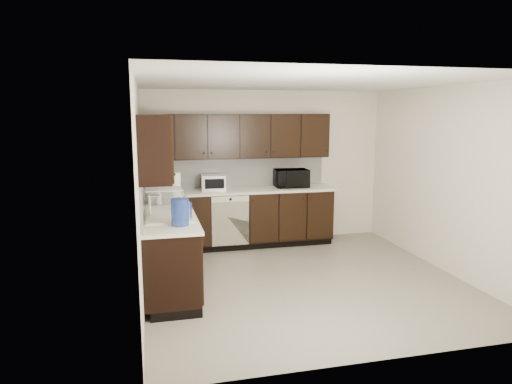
# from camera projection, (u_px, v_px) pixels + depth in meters

# --- Properties ---
(floor) EXTENTS (4.00, 4.00, 0.00)m
(floor) POSITION_uv_depth(u_px,v_px,m) (303.00, 280.00, 5.90)
(floor) COLOR gray
(floor) RESTS_ON ground
(ceiling) EXTENTS (4.00, 4.00, 0.00)m
(ceiling) POSITION_uv_depth(u_px,v_px,m) (307.00, 82.00, 5.47)
(ceiling) COLOR white
(ceiling) RESTS_ON wall_back
(wall_back) EXTENTS (4.00, 0.02, 2.50)m
(wall_back) POSITION_uv_depth(u_px,v_px,m) (265.00, 167.00, 7.60)
(wall_back) COLOR beige
(wall_back) RESTS_ON floor
(wall_left) EXTENTS (0.02, 4.00, 2.50)m
(wall_left) POSITION_uv_depth(u_px,v_px,m) (140.00, 191.00, 5.23)
(wall_left) COLOR beige
(wall_left) RESTS_ON floor
(wall_right) EXTENTS (0.02, 4.00, 2.50)m
(wall_right) POSITION_uv_depth(u_px,v_px,m) (446.00, 180.00, 6.14)
(wall_right) COLOR beige
(wall_right) RESTS_ON floor
(wall_front) EXTENTS (4.00, 0.02, 2.50)m
(wall_front) POSITION_uv_depth(u_px,v_px,m) (386.00, 222.00, 3.77)
(wall_front) COLOR beige
(wall_front) RESTS_ON floor
(lower_cabinets) EXTENTS (3.00, 2.80, 0.90)m
(lower_cabinets) POSITION_uv_depth(u_px,v_px,m) (214.00, 232.00, 6.66)
(lower_cabinets) COLOR black
(lower_cabinets) RESTS_ON floor
(countertop) EXTENTS (3.03, 2.83, 0.04)m
(countertop) POSITION_uv_depth(u_px,v_px,m) (213.00, 198.00, 6.57)
(countertop) COLOR silver
(countertop) RESTS_ON lower_cabinets
(backsplash) EXTENTS (3.00, 2.80, 0.48)m
(backsplash) POSITION_uv_depth(u_px,v_px,m) (196.00, 179.00, 6.68)
(backsplash) COLOR silver
(backsplash) RESTS_ON countertop
(upper_cabinets) EXTENTS (3.00, 2.80, 0.70)m
(upper_cabinets) POSITION_uv_depth(u_px,v_px,m) (204.00, 139.00, 6.50)
(upper_cabinets) COLOR black
(upper_cabinets) RESTS_ON wall_back
(dishwasher) EXTENTS (0.58, 0.04, 0.78)m
(dishwasher) POSITION_uv_depth(u_px,v_px,m) (230.00, 218.00, 7.00)
(dishwasher) COLOR beige
(dishwasher) RESTS_ON lower_cabinets
(sink) EXTENTS (0.54, 0.82, 0.42)m
(sink) POSITION_uv_depth(u_px,v_px,m) (169.00, 221.00, 5.35)
(sink) COLOR beige
(sink) RESTS_ON countertop
(microwave) EXTENTS (0.54, 0.38, 0.29)m
(microwave) POSITION_uv_depth(u_px,v_px,m) (291.00, 178.00, 7.42)
(microwave) COLOR black
(microwave) RESTS_ON countertop
(soap_bottle_a) EXTENTS (0.13, 0.13, 0.22)m
(soap_bottle_a) POSITION_uv_depth(u_px,v_px,m) (181.00, 202.00, 5.61)
(soap_bottle_a) COLOR gray
(soap_bottle_a) RESTS_ON countertop
(soap_bottle_b) EXTENTS (0.08, 0.08, 0.22)m
(soap_bottle_b) POSITION_uv_depth(u_px,v_px,m) (159.00, 197.00, 5.99)
(soap_bottle_b) COLOR gray
(soap_bottle_b) RESTS_ON countertop
(toaster_oven) EXTENTS (0.39, 0.30, 0.23)m
(toaster_oven) POSITION_uv_depth(u_px,v_px,m) (213.00, 182.00, 7.17)
(toaster_oven) COLOR #BCBCBE
(toaster_oven) RESTS_ON countertop
(storage_bin) EXTENTS (0.50, 0.39, 0.18)m
(storage_bin) POSITION_uv_depth(u_px,v_px,m) (164.00, 196.00, 6.16)
(storage_bin) COLOR silver
(storage_bin) RESTS_ON countertop
(blue_pitcher) EXTENTS (0.25, 0.25, 0.29)m
(blue_pitcher) POSITION_uv_depth(u_px,v_px,m) (180.00, 212.00, 4.90)
(blue_pitcher) COLOR navy
(blue_pitcher) RESTS_ON countertop
(teal_tumbler) EXTENTS (0.12, 0.12, 0.21)m
(teal_tumbler) POSITION_uv_depth(u_px,v_px,m) (178.00, 189.00, 6.68)
(teal_tumbler) COLOR #0C8682
(teal_tumbler) RESTS_ON countertop
(paper_towel_roll) EXTENTS (0.19, 0.19, 0.34)m
(paper_towel_roll) POSITION_uv_depth(u_px,v_px,m) (176.00, 184.00, 6.66)
(paper_towel_roll) COLOR white
(paper_towel_roll) RESTS_ON countertop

